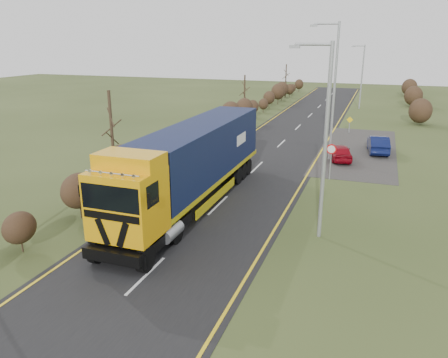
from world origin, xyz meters
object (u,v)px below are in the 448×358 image
lorry (193,161)px  speed_sign (331,155)px  car_blue_sedan (378,144)px  car_red_hatchback (340,152)px  streetlight_near (323,135)px

lorry → speed_sign: (6.51, 7.33, -0.87)m
car_blue_sedan → speed_sign: 9.11m
car_red_hatchback → speed_sign: 5.25m
car_blue_sedan → streetlight_near: (-2.35, -17.63, 4.10)m
car_red_hatchback → lorry: bearing=48.5°
streetlight_near → speed_sign: size_ratio=3.67×
streetlight_near → speed_sign: 9.56m
car_red_hatchback → streetlight_near: (0.29, -14.17, 4.17)m
car_blue_sedan → streetlight_near: bearing=76.1°
streetlight_near → speed_sign: bearing=93.0°
lorry → streetlight_near: streetlight_near is taller
car_red_hatchback → car_blue_sedan: bearing=-140.6°
streetlight_near → speed_sign: (-0.48, 9.03, -3.12)m
car_blue_sedan → speed_sign: (-2.83, -8.60, 0.97)m
lorry → car_red_hatchback: lorry is taller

